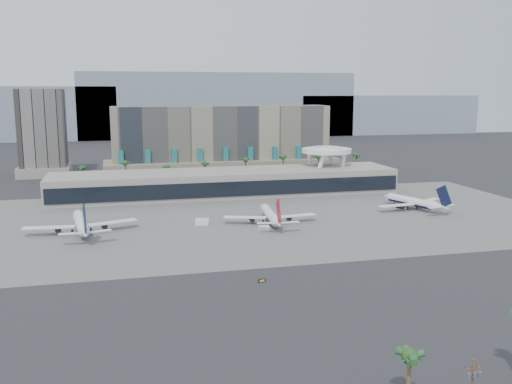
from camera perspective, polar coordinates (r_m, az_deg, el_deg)
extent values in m
plane|color=#232326|center=(180.33, 3.65, -6.41)|extent=(900.00, 900.00, 0.00)
cube|color=#5B5B59|center=(231.66, -0.43, -2.64)|extent=(260.00, 130.00, 0.06)
cube|color=gray|center=(644.82, -3.84, 8.69)|extent=(300.00, 60.00, 70.00)
cube|color=gray|center=(708.01, 12.47, 7.60)|extent=(220.00, 60.00, 45.00)
cube|color=gray|center=(346.75, -3.44, 5.13)|extent=(130.00, 22.00, 42.00)
cube|color=gray|center=(346.57, -3.35, 2.46)|extent=(140.00, 30.00, 10.00)
cube|color=#206B6E|center=(330.50, -13.33, 2.53)|extent=(3.00, 2.00, 18.00)
cube|color=#206B6E|center=(330.94, -10.73, 2.63)|extent=(3.00, 2.00, 18.00)
cube|color=#206B6E|center=(332.06, -8.14, 2.73)|extent=(3.00, 2.00, 18.00)
cube|color=#206B6E|center=(333.85, -5.58, 2.83)|extent=(3.00, 2.00, 18.00)
cube|color=#206B6E|center=(336.31, -3.04, 2.92)|extent=(3.00, 2.00, 18.00)
cube|color=#206B6E|center=(339.41, -0.55, 3.00)|extent=(3.00, 2.00, 18.00)
cube|color=#206B6E|center=(343.13, 1.89, 3.07)|extent=(3.00, 2.00, 18.00)
cube|color=#206B6E|center=(347.47, 4.27, 3.14)|extent=(3.00, 2.00, 18.00)
cube|color=#206B6E|center=(352.39, 6.60, 3.20)|extent=(3.00, 2.00, 18.00)
cube|color=black|center=(368.13, -20.55, 5.57)|extent=(26.00, 26.00, 52.00)
cube|color=#9B9489|center=(370.42, -20.33, 2.03)|extent=(30.00, 30.00, 6.00)
cube|color=#9B9489|center=(283.35, -3.01, 0.94)|extent=(170.00, 32.00, 12.00)
cube|color=black|center=(267.75, -2.36, 0.29)|extent=(168.00, 0.60, 7.00)
cube|color=black|center=(282.28, -3.02, 2.39)|extent=(170.00, 12.00, 2.50)
cylinder|color=white|center=(311.43, 7.71, 2.63)|extent=(6.98, 6.99, 21.89)
cylinder|color=white|center=(307.01, 5.50, 2.56)|extent=(6.98, 6.99, 21.89)
cylinder|color=white|center=(295.14, 6.31, 2.24)|extent=(6.98, 6.99, 21.89)
cylinder|color=white|center=(299.73, 8.60, 2.31)|extent=(6.98, 6.99, 21.89)
cylinder|color=white|center=(302.19, 7.07, 4.13)|extent=(26.00, 26.00, 2.20)
cylinder|color=white|center=(302.06, 7.07, 4.38)|extent=(16.00, 16.00, 1.20)
cylinder|color=brown|center=(313.57, -16.92, 1.41)|extent=(0.70, 0.70, 12.00)
sphere|color=#2A5020|center=(312.79, -16.97, 2.44)|extent=(2.80, 2.80, 2.80)
cylinder|color=brown|center=(313.10, -12.90, 1.58)|extent=(0.70, 0.70, 12.00)
sphere|color=#2A5020|center=(312.32, -12.94, 2.61)|extent=(2.80, 2.80, 2.80)
cylinder|color=brown|center=(314.17, -8.88, 1.74)|extent=(0.70, 0.70, 12.00)
sphere|color=#2A5020|center=(313.39, -8.91, 2.77)|extent=(2.80, 2.80, 2.80)
cylinder|color=brown|center=(316.62, -5.09, 1.89)|extent=(0.70, 0.70, 12.00)
sphere|color=#2A5020|center=(315.85, -5.11, 2.91)|extent=(2.80, 2.80, 2.80)
cylinder|color=brown|center=(320.86, -1.03, 2.04)|extent=(0.70, 0.70, 12.00)
sphere|color=#2A5020|center=(320.10, -1.03, 3.05)|extent=(2.80, 2.80, 2.80)
cylinder|color=brown|center=(326.39, 2.74, 2.17)|extent=(0.70, 0.70, 12.00)
sphere|color=#2A5020|center=(325.64, 2.75, 3.16)|extent=(2.80, 2.80, 2.80)
cylinder|color=brown|center=(333.28, 6.37, 2.28)|extent=(0.70, 0.70, 12.00)
sphere|color=#2A5020|center=(332.55, 6.39, 3.25)|extent=(2.80, 2.80, 2.80)
cylinder|color=brown|center=(341.85, 10.00, 2.39)|extent=(0.70, 0.70, 12.00)
sphere|color=#2A5020|center=(341.14, 10.03, 3.33)|extent=(2.80, 2.80, 2.80)
cube|color=#4C3826|center=(94.45, 20.92, -16.13)|extent=(3.20, 0.22, 0.22)
cylinder|color=slate|center=(94.16, 20.54, -16.87)|extent=(0.56, 0.56, 0.90)
cylinder|color=slate|center=(94.63, 21.01, -16.76)|extent=(0.56, 0.56, 0.90)
cylinder|color=slate|center=(95.11, 21.47, -16.65)|extent=(0.56, 0.56, 0.90)
cylinder|color=black|center=(93.60, 20.20, -16.16)|extent=(0.12, 0.12, 0.30)
cylinder|color=black|center=(95.10, 21.66, -15.83)|extent=(0.12, 0.12, 0.30)
cylinder|color=white|center=(217.89, -17.10, -2.95)|extent=(7.49, 27.87, 4.04)
cylinder|color=#0F1632|center=(217.92, -17.10, -2.99)|extent=(7.34, 27.31, 3.96)
cone|color=white|center=(233.31, -17.38, -2.11)|extent=(4.58, 5.02, 4.04)
cone|color=white|center=(200.49, -16.73, -3.96)|extent=(5.16, 9.54, 4.04)
cube|color=white|center=(216.65, -20.01, -3.35)|extent=(18.47, 5.54, 0.35)
cube|color=white|center=(217.99, -14.15, -2.96)|extent=(18.51, 9.81, 0.35)
cylinder|color=black|center=(217.42, -19.19, -3.53)|extent=(2.72, 4.29, 2.22)
cylinder|color=black|center=(218.39, -14.95, -3.24)|extent=(2.72, 4.29, 2.22)
cube|color=#0F1632|center=(197.83, -16.77, -2.58)|extent=(1.66, 9.17, 10.64)
cube|color=white|center=(199.14, -18.02, -3.97)|extent=(8.12, 2.33, 0.25)
cube|color=white|center=(199.74, -15.41, -3.80)|extent=(8.39, 4.27, 0.25)
cylinder|color=black|center=(228.98, -17.26, -3.06)|extent=(0.51, 0.51, 1.62)
cylinder|color=black|center=(217.37, -17.89, -3.79)|extent=(0.71, 0.71, 1.62)
cylinder|color=black|center=(217.76, -16.19, -3.67)|extent=(0.71, 0.71, 1.62)
cylinder|color=white|center=(223.31, 1.42, -2.27)|extent=(5.88, 25.18, 3.66)
cylinder|color=#0F1632|center=(223.34, 1.42, -2.30)|extent=(5.76, 24.67, 3.58)
cone|color=white|center=(237.09, 0.81, -1.53)|extent=(4.01, 4.43, 3.66)
cone|color=white|center=(207.79, 2.20, -3.14)|extent=(4.38, 8.53, 3.66)
cube|color=white|center=(221.04, -1.11, -2.54)|extent=(16.81, 8.35, 0.32)
cube|color=white|center=(224.51, 3.99, -2.37)|extent=(16.78, 5.60, 0.32)
cylinder|color=black|center=(222.05, -0.43, -2.73)|extent=(2.33, 3.82, 2.01)
cylinder|color=black|center=(224.57, 3.28, -2.60)|extent=(2.33, 3.82, 2.01)
cube|color=#A41221|center=(205.43, 2.28, -1.94)|extent=(1.20, 8.31, 9.63)
cube|color=white|center=(206.08, 1.12, -3.12)|extent=(7.58, 3.62, 0.23)
cube|color=white|center=(207.61, 3.36, -3.03)|extent=(7.41, 2.37, 0.23)
cylinder|color=black|center=(233.22, 0.99, -2.38)|extent=(0.46, 0.46, 1.46)
cylinder|color=black|center=(222.51, 0.71, -2.99)|extent=(0.64, 0.64, 1.46)
cylinder|color=black|center=(223.52, 2.19, -2.94)|extent=(0.64, 0.64, 1.46)
cylinder|color=white|center=(258.80, 15.24, -0.91)|extent=(11.43, 24.57, 3.63)
cylinder|color=#0F1632|center=(258.83, 15.24, -0.94)|extent=(11.20, 24.08, 3.55)
cone|color=white|center=(268.30, 13.01, -0.43)|extent=(4.75, 5.03, 3.63)
cone|color=white|center=(248.58, 17.97, -1.43)|extent=(6.07, 8.89, 3.63)
cube|color=white|center=(251.08, 13.86, -1.31)|extent=(16.63, 5.55, 0.32)
cube|color=white|center=(265.72, 16.83, -0.82)|extent=(15.87, 11.49, 0.32)
cylinder|color=black|center=(253.52, 14.20, -1.42)|extent=(3.06, 4.08, 1.99)
cylinder|color=black|center=(264.14, 16.36, -1.06)|extent=(3.06, 4.08, 1.99)
cube|color=#0F1632|center=(246.87, 18.28, -0.41)|extent=(3.09, 7.94, 9.54)
cube|color=white|center=(244.83, 17.53, -1.47)|extent=(7.50, 3.33, 0.23)
cube|color=white|center=(251.07, 18.73, -1.26)|extent=(7.37, 5.06, 0.23)
cylinder|color=black|center=(265.69, 13.68, -1.11)|extent=(0.45, 0.45, 1.45)
cylinder|color=black|center=(256.58, 14.93, -1.57)|extent=(0.63, 0.63, 1.45)
cylinder|color=black|center=(260.83, 15.79, -1.42)|extent=(0.63, 0.63, 1.45)
cube|color=white|center=(220.94, -5.42, -2.99)|extent=(5.49, 3.38, 2.51)
cube|color=white|center=(210.76, 0.80, -3.67)|extent=(3.90, 2.40, 1.93)
cube|color=black|center=(156.23, 0.60, -8.85)|extent=(2.11, 0.81, 0.96)
cube|color=gold|center=(156.07, 0.62, -8.87)|extent=(1.49, 0.44, 0.58)
cylinder|color=black|center=(156.11, 0.33, -8.94)|extent=(0.12, 0.12, 0.58)
cylinder|color=black|center=(156.47, 0.88, -8.89)|extent=(0.12, 0.12, 0.58)
cylinder|color=brown|center=(101.44, 15.01, -17.73)|extent=(0.70, 0.70, 9.02)
sphere|color=#2A5020|center=(99.56, 15.13, -15.58)|extent=(2.80, 2.80, 2.80)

